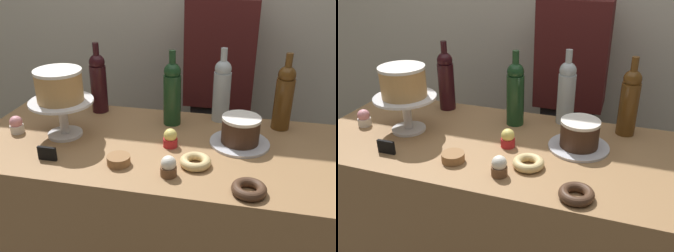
% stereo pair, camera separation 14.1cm
% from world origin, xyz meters
% --- Properties ---
extents(back_wall, '(6.00, 0.05, 2.60)m').
position_xyz_m(back_wall, '(0.00, 0.91, 1.30)').
color(back_wall, beige).
rests_on(back_wall, ground_plane).
extents(display_counter, '(1.59, 0.67, 0.92)m').
position_xyz_m(display_counter, '(0.00, 0.00, 0.46)').
color(display_counter, '#997047').
rests_on(display_counter, ground_plane).
extents(cake_stand_pedestal, '(0.26, 0.26, 0.15)m').
position_xyz_m(cake_stand_pedestal, '(-0.43, -0.01, 1.02)').
color(cake_stand_pedestal, silver).
rests_on(cake_stand_pedestal, display_counter).
extents(white_layer_cake, '(0.18, 0.18, 0.13)m').
position_xyz_m(white_layer_cake, '(-0.43, -0.01, 1.13)').
color(white_layer_cake, tan).
rests_on(white_layer_cake, cake_stand_pedestal).
extents(silver_serving_platter, '(0.23, 0.23, 0.01)m').
position_xyz_m(silver_serving_platter, '(0.27, 0.06, 0.92)').
color(silver_serving_platter, silver).
rests_on(silver_serving_platter, display_counter).
extents(chocolate_round_cake, '(0.15, 0.15, 0.11)m').
position_xyz_m(chocolate_round_cake, '(0.27, 0.06, 0.98)').
color(chocolate_round_cake, '#3D2619').
rests_on(chocolate_round_cake, silver_serving_platter).
extents(wine_bottle_green, '(0.08, 0.08, 0.33)m').
position_xyz_m(wine_bottle_green, '(-0.03, 0.20, 1.06)').
color(wine_bottle_green, '#193D1E').
rests_on(wine_bottle_green, display_counter).
extents(wine_bottle_clear, '(0.08, 0.08, 0.33)m').
position_xyz_m(wine_bottle_clear, '(0.18, 0.28, 1.06)').
color(wine_bottle_clear, '#B2BCC1').
rests_on(wine_bottle_clear, display_counter).
extents(wine_bottle_dark_red, '(0.08, 0.08, 0.33)m').
position_xyz_m(wine_bottle_dark_red, '(-0.39, 0.26, 1.06)').
color(wine_bottle_dark_red, black).
rests_on(wine_bottle_dark_red, display_counter).
extents(wine_bottle_amber, '(0.08, 0.08, 0.33)m').
position_xyz_m(wine_bottle_amber, '(0.44, 0.25, 1.06)').
color(wine_bottle_amber, '#5B3814').
rests_on(wine_bottle_amber, display_counter).
extents(cupcake_vanilla, '(0.06, 0.06, 0.07)m').
position_xyz_m(cupcake_vanilla, '(0.05, -0.22, 0.95)').
color(cupcake_vanilla, brown).
rests_on(cupcake_vanilla, display_counter).
extents(cupcake_lemon, '(0.06, 0.06, 0.07)m').
position_xyz_m(cupcake_lemon, '(0.01, -0.01, 0.95)').
color(cupcake_lemon, red).
rests_on(cupcake_lemon, display_counter).
extents(cupcake_strawberry, '(0.06, 0.06, 0.07)m').
position_xyz_m(cupcake_strawberry, '(-0.64, -0.03, 0.95)').
color(cupcake_strawberry, white).
rests_on(cupcake_strawberry, display_counter).
extents(donut_chocolate, '(0.11, 0.11, 0.03)m').
position_xyz_m(donut_chocolate, '(0.32, -0.26, 0.93)').
color(donut_chocolate, '#472D1E').
rests_on(donut_chocolate, display_counter).
extents(donut_glazed, '(0.11, 0.11, 0.03)m').
position_xyz_m(donut_glazed, '(0.13, -0.13, 0.93)').
color(donut_glazed, '#E0C17F').
rests_on(donut_glazed, display_counter).
extents(cookie_stack, '(0.08, 0.08, 0.03)m').
position_xyz_m(cookie_stack, '(-0.14, -0.18, 0.93)').
color(cookie_stack, olive).
rests_on(cookie_stack, display_counter).
extents(price_sign_chalkboard, '(0.07, 0.01, 0.05)m').
position_xyz_m(price_sign_chalkboard, '(-0.40, -0.21, 0.94)').
color(price_sign_chalkboard, black).
rests_on(price_sign_chalkboard, display_counter).
extents(barista_figure, '(0.36, 0.22, 1.60)m').
position_xyz_m(barista_figure, '(0.14, 0.68, 0.84)').
color(barista_figure, black).
rests_on(barista_figure, ground_plane).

